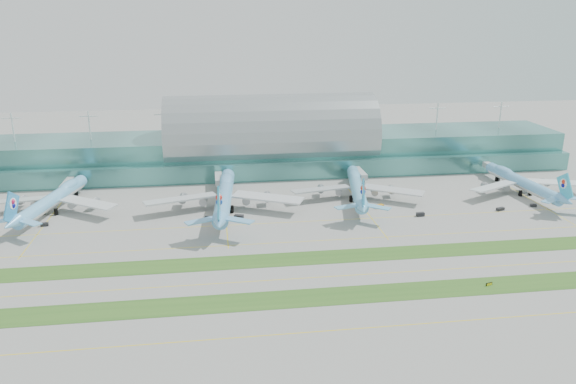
{
  "coord_description": "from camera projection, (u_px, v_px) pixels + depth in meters",
  "views": [
    {
      "loc": [
        -33.07,
        -186.44,
        87.63
      ],
      "look_at": [
        0.0,
        55.0,
        9.0
      ],
      "focal_mm": 35.0,
      "sensor_mm": 36.0,
      "label": 1
    }
  ],
  "objects": [
    {
      "name": "taxiline_a",
      "position": [
        336.0,
        330.0,
        161.71
      ],
      "size": [
        420.0,
        0.35,
        0.01
      ],
      "primitive_type": "cube",
      "color": "yellow",
      "rests_on": "ground"
    },
    {
      "name": "gse_h",
      "position": [
        533.0,
        205.0,
        263.63
      ],
      "size": [
        3.13,
        2.13,
        1.32
      ],
      "primitive_type": "cube",
      "rotation": [
        0.0,
        0.0,
        -0.25
      ],
      "color": "black",
      "rests_on": "ground"
    },
    {
      "name": "gse_d",
      "position": [
        239.0,
        216.0,
        249.25
      ],
      "size": [
        4.5,
        3.23,
        1.47
      ],
      "primitive_type": "cube",
      "rotation": [
        0.0,
        0.0,
        -0.34
      ],
      "color": "black",
      "rests_on": "ground"
    },
    {
      "name": "gse_c",
      "position": [
        209.0,
        218.0,
        247.29
      ],
      "size": [
        3.77,
        2.6,
        1.41
      ],
      "primitive_type": "cube",
      "rotation": [
        0.0,
        0.0,
        -0.24
      ],
      "color": "black",
      "rests_on": "ground"
    },
    {
      "name": "ground",
      "position": [
        308.0,
        260.0,
        206.97
      ],
      "size": [
        700.0,
        700.0,
        0.0
      ],
      "primitive_type": "plane",
      "color": "gray",
      "rests_on": "ground"
    },
    {
      "name": "gse_f",
      "position": [
        420.0,
        214.0,
        251.51
      ],
      "size": [
        3.68,
        1.9,
        1.72
      ],
      "primitive_type": "cube",
      "rotation": [
        0.0,
        0.0,
        0.07
      ],
      "color": "black",
      "rests_on": "ground"
    },
    {
      "name": "terminal",
      "position": [
        271.0,
        145.0,
        324.04
      ],
      "size": [
        340.0,
        69.1,
        36.0
      ],
      "color": "#3D7A75",
      "rests_on": "ground"
    },
    {
      "name": "grass_strip_near",
      "position": [
        323.0,
        297.0,
        180.56
      ],
      "size": [
        420.0,
        12.0,
        0.08
      ],
      "primitive_type": "cube",
      "color": "#2D591E",
      "rests_on": "ground"
    },
    {
      "name": "airliner_d",
      "position": [
        522.0,
        182.0,
        281.81
      ],
      "size": [
        62.13,
        70.71,
        19.45
      ],
      "rotation": [
        0.0,
        0.0,
        0.07
      ],
      "color": "#68B1E6",
      "rests_on": "ground"
    },
    {
      "name": "taxiline_d",
      "position": [
        293.0,
        222.0,
        244.68
      ],
      "size": [
        420.0,
        0.35,
        0.01
      ],
      "primitive_type": "cube",
      "color": "yellow",
      "rests_on": "ground"
    },
    {
      "name": "gse_b",
      "position": [
        45.0,
        224.0,
        239.84
      ],
      "size": [
        3.4,
        2.04,
        1.52
      ],
      "primitive_type": "cube",
      "rotation": [
        0.0,
        0.0,
        0.16
      ],
      "color": "black",
      "rests_on": "ground"
    },
    {
      "name": "gse_e",
      "position": [
        379.0,
        206.0,
        262.08
      ],
      "size": [
        4.42,
        3.18,
        1.53
      ],
      "primitive_type": "cube",
      "rotation": [
        0.0,
        0.0,
        0.34
      ],
      "color": "orange",
      "rests_on": "ground"
    },
    {
      "name": "airliner_a",
      "position": [
        53.0,
        199.0,
        255.66
      ],
      "size": [
        63.28,
        72.88,
        20.25
      ],
      "rotation": [
        0.0,
        0.0,
        -0.22
      ],
      "color": "#6AB6E9",
      "rests_on": "ground"
    },
    {
      "name": "taxiline_c",
      "position": [
        301.0,
        242.0,
        223.94
      ],
      "size": [
        420.0,
        0.35,
        0.01
      ],
      "primitive_type": "cube",
      "color": "yellow",
      "rests_on": "ground"
    },
    {
      "name": "gse_a",
      "position": [
        14.0,
        219.0,
        245.77
      ],
      "size": [
        3.92,
        2.8,
        1.61
      ],
      "primitive_type": "cube",
      "rotation": [
        0.0,
        0.0,
        -0.23
      ],
      "color": "#E9AE0D",
      "rests_on": "ground"
    },
    {
      "name": "grass_strip_far",
      "position": [
        307.0,
        258.0,
        208.84
      ],
      "size": [
        420.0,
        12.0,
        0.08
      ],
      "primitive_type": "cube",
      "color": "#2D591E",
      "rests_on": "ground"
    },
    {
      "name": "airliner_c",
      "position": [
        357.0,
        187.0,
        272.94
      ],
      "size": [
        63.58,
        72.98,
        20.17
      ],
      "rotation": [
        0.0,
        0.0,
        -0.18
      ],
      "color": "#66B6E1",
      "rests_on": "ground"
    },
    {
      "name": "taxiline_b",
      "position": [
        315.0,
        277.0,
        193.77
      ],
      "size": [
        420.0,
        0.35,
        0.01
      ],
      "primitive_type": "cube",
      "color": "yellow",
      "rests_on": "ground"
    },
    {
      "name": "taxiway_sign_east",
      "position": [
        489.0,
        284.0,
        187.82
      ],
      "size": [
        2.57,
        0.99,
        1.1
      ],
      "rotation": [
        0.0,
        0.0,
        0.29
      ],
      "color": "black",
      "rests_on": "ground"
    },
    {
      "name": "gse_g",
      "position": [
        500.0,
        209.0,
        258.78
      ],
      "size": [
        4.19,
        2.74,
        1.37
      ],
      "primitive_type": "cube",
      "rotation": [
        0.0,
        0.0,
        0.3
      ],
      "color": "black",
      "rests_on": "ground"
    },
    {
      "name": "airliner_b",
      "position": [
        225.0,
        195.0,
        258.4
      ],
      "size": [
        73.05,
        83.18,
        22.88
      ],
      "rotation": [
        0.0,
        0.0,
        -0.08
      ],
      "color": "#65ABDF",
      "rests_on": "ground"
    }
  ]
}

